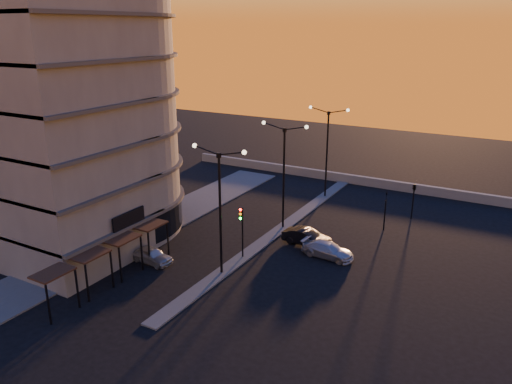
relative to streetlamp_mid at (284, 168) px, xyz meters
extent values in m
plane|color=black|center=(0.00, -10.00, -5.59)|extent=(120.00, 120.00, 0.00)
cube|color=#4F504D|center=(-10.50, -6.00, -5.53)|extent=(5.00, 40.00, 0.12)
cube|color=#4F504D|center=(0.00, 0.00, -5.53)|extent=(1.20, 36.00, 0.12)
cube|color=slate|center=(2.00, 16.00, -5.09)|extent=(44.00, 0.50, 1.00)
cylinder|color=slate|center=(-14.00, -8.00, 6.91)|extent=(14.00, 14.00, 25.00)
cube|color=slate|center=(-14.00, -13.00, 6.91)|extent=(14.00, 10.00, 25.00)
cylinder|color=black|center=(-14.00, -8.00, -3.99)|extent=(14.16, 14.16, 2.40)
cube|color=black|center=(-6.80, -12.00, -1.99)|extent=(0.15, 3.20, 1.20)
cylinder|color=black|center=(0.00, -10.00, -1.09)|extent=(0.18, 0.18, 9.00)
cube|color=black|center=(0.00, -10.00, 3.31)|extent=(0.25, 0.25, 0.35)
sphere|color=#FFE5B2|center=(-2.00, -10.00, 3.76)|extent=(0.32, 0.32, 0.32)
sphere|color=#FFE5B2|center=(2.00, -10.00, 3.76)|extent=(0.32, 0.32, 0.32)
cylinder|color=black|center=(0.00, 0.00, -1.09)|extent=(0.18, 0.18, 9.00)
cube|color=black|center=(0.00, 0.00, 3.31)|extent=(0.25, 0.25, 0.35)
sphere|color=#FFE5B2|center=(-2.00, 0.00, 3.76)|extent=(0.32, 0.32, 0.32)
sphere|color=#FFE5B2|center=(2.00, 0.00, 3.76)|extent=(0.32, 0.32, 0.32)
cylinder|color=black|center=(0.00, 10.00, -1.09)|extent=(0.18, 0.18, 9.00)
cube|color=black|center=(0.00, 10.00, 3.31)|extent=(0.25, 0.25, 0.35)
sphere|color=#FFE5B2|center=(-2.00, 10.00, 3.76)|extent=(0.32, 0.32, 0.32)
sphere|color=#FFE5B2|center=(2.00, 10.00, 3.76)|extent=(0.32, 0.32, 0.32)
cylinder|color=black|center=(0.00, -7.00, -3.99)|extent=(0.12, 0.12, 3.20)
cube|color=black|center=(0.00, -7.18, -1.84)|extent=(0.28, 0.16, 1.00)
sphere|color=#FF0C05|center=(0.00, -7.28, -1.49)|extent=(0.20, 0.20, 0.20)
sphere|color=orange|center=(0.00, -7.28, -1.84)|extent=(0.20, 0.20, 0.20)
sphere|color=#0CFF26|center=(0.00, -7.28, -2.19)|extent=(0.20, 0.20, 0.20)
cylinder|color=black|center=(8.00, 4.00, -4.19)|extent=(0.12, 0.12, 2.80)
imported|color=black|center=(8.00, 4.00, -2.39)|extent=(0.13, 0.16, 0.80)
cylinder|color=black|center=(9.50, 8.00, -4.19)|extent=(0.12, 0.12, 2.80)
imported|color=black|center=(9.50, 8.00, -2.39)|extent=(0.42, 1.99, 0.80)
imported|color=#B5B9BD|center=(-5.69, -11.11, -4.98)|extent=(3.66, 1.65, 1.22)
imported|color=black|center=(3.31, -2.27, -4.93)|extent=(4.12, 1.62, 1.33)
imported|color=#B6B8BF|center=(5.71, -3.59, -4.99)|extent=(4.26, 1.99, 1.20)
camera|label=1|loc=(18.31, -37.26, 11.55)|focal=35.00mm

